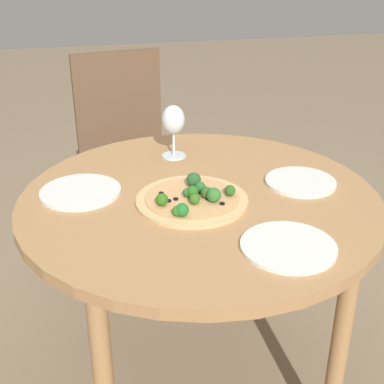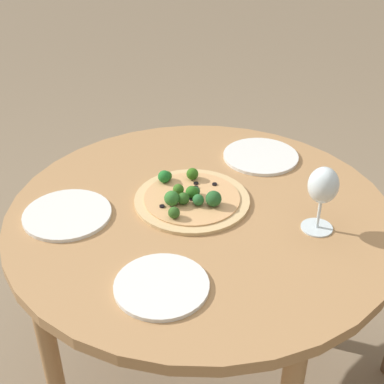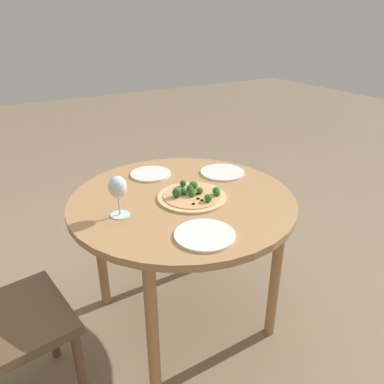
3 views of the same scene
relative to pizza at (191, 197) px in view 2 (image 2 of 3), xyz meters
name	(u,v)px [view 2 (image 2 of 3)]	position (x,y,z in m)	size (l,w,h in m)	color
ground_plane	(199,382)	(0.04, -0.03, -0.72)	(12.00, 12.00, 0.00)	#847056
dining_table	(200,233)	(0.04, -0.03, -0.09)	(1.02, 1.02, 0.70)	#A87A4C
pizza	(191,197)	(0.00, 0.00, 0.00)	(0.31, 0.31, 0.06)	tan
wine_glass	(323,187)	(0.34, -0.01, 0.11)	(0.08, 0.08, 0.17)	silver
plate_near	(162,286)	(0.05, -0.34, -0.01)	(0.21, 0.21, 0.01)	silver
plate_far	(67,214)	(-0.28, -0.17, -0.01)	(0.23, 0.23, 0.01)	silver
plate_side	(261,156)	(0.13, 0.30, -0.01)	(0.23, 0.23, 0.01)	silver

